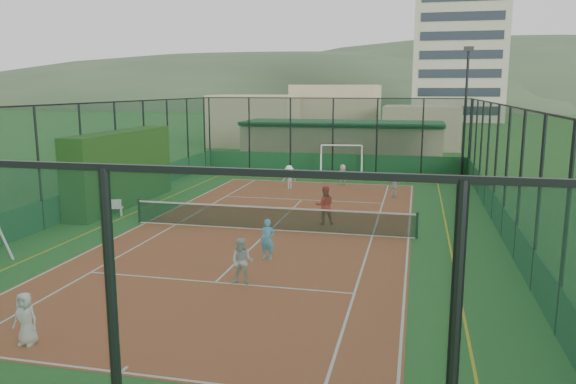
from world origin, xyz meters
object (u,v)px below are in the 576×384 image
at_px(apartment_tower, 459,33).
at_px(child_far_right, 395,186).
at_px(child_far_left, 289,177).
at_px(coach, 325,205).
at_px(floodlight_ne, 465,112).
at_px(child_near_mid, 268,239).
at_px(futsal_goal_far, 341,159).
at_px(child_near_right, 242,261).
at_px(white_bench, 107,207).
at_px(child_near_left, 26,319).
at_px(child_far_back, 343,175).
at_px(clubhouse, 342,142).

xyz_separation_m(apartment_tower, child_far_right, (-7.39, -73.84, -14.40)).
height_order(child_far_left, coach, coach).
xyz_separation_m(floodlight_ne, child_far_left, (-9.92, -7.38, -3.43)).
relative_size(apartment_tower, child_near_mid, 21.99).
relative_size(futsal_goal_far, child_far_right, 2.43).
height_order(child_near_mid, child_near_right, child_near_right).
distance_m(apartment_tower, child_far_left, 75.36).
xyz_separation_m(apartment_tower, coach, (-10.02, -80.54, -14.17)).
height_order(child_near_right, coach, coach).
xyz_separation_m(white_bench, child_far_left, (6.48, 8.42, 0.29)).
bearing_deg(white_bench, child_far_left, 32.80).
height_order(futsal_goal_far, child_near_left, futsal_goal_far).
height_order(floodlight_ne, child_near_left, floodlight_ne).
height_order(apartment_tower, child_near_left, apartment_tower).
height_order(child_near_left, child_near_right, child_near_right).
xyz_separation_m(child_far_left, child_far_back, (2.76, 2.19, -0.07)).
distance_m(clubhouse, child_near_left, 33.31).
relative_size(clubhouse, futsal_goal_far, 5.34).
bearing_deg(floodlight_ne, child_far_right, -115.29).
relative_size(floodlight_ne, child_far_left, 6.04).
distance_m(white_bench, coach, 9.81).
height_order(floodlight_ne, white_bench, floodlight_ne).
relative_size(child_near_mid, child_far_left, 1.00).
relative_size(futsal_goal_far, child_far_back, 2.32).
bearing_deg(child_near_left, apartment_tower, 81.81).
distance_m(floodlight_ne, child_near_left, 30.20).
distance_m(child_near_left, coach, 13.48).
distance_m(child_near_mid, child_far_back, 15.23).
height_order(apartment_tower, child_far_back, apartment_tower).
bearing_deg(child_far_left, clubhouse, -138.87).
bearing_deg(white_bench, child_near_mid, -47.48).
distance_m(floodlight_ne, futsal_goal_far, 8.55).
relative_size(child_near_right, child_far_right, 1.19).
bearing_deg(clubhouse, apartment_tower, 78.69).
xyz_separation_m(clubhouse, apartment_tower, (12.00, 60.00, 13.43)).
height_order(futsal_goal_far, child_far_left, futsal_goal_far).
bearing_deg(child_near_mid, floodlight_ne, 70.90).
bearing_deg(child_far_right, child_far_left, -1.05).
height_order(white_bench, child_far_back, child_far_back).
relative_size(apartment_tower, child_far_left, 21.98).
xyz_separation_m(apartment_tower, child_far_left, (-13.32, -72.78, -14.31)).
bearing_deg(child_near_mid, child_near_left, -114.52).
height_order(floodlight_ne, child_far_right, floodlight_ne).
bearing_deg(floodlight_ne, child_near_right, -108.69).
distance_m(child_near_mid, child_far_right, 12.53).
height_order(clubhouse, futsal_goal_far, clubhouse).
bearing_deg(coach, child_near_right, 66.97).
bearing_deg(child_far_back, child_near_left, 75.42).
bearing_deg(floodlight_ne, child_near_left, -112.12).
distance_m(clubhouse, futsal_goal_far, 5.50).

